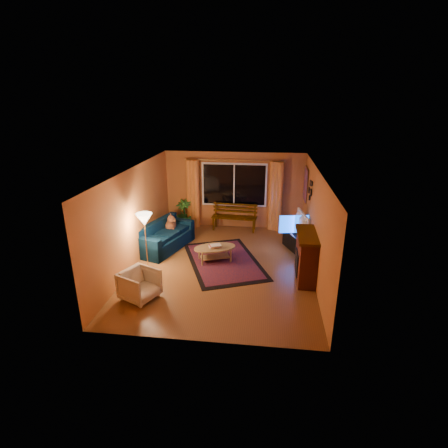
# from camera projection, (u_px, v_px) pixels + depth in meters

# --- Properties ---
(floor) EXTENTS (4.50, 6.00, 0.02)m
(floor) POSITION_uv_depth(u_px,v_px,m) (223.00, 266.00, 9.06)
(floor) COLOR brown
(floor) RESTS_ON ground
(ceiling) EXTENTS (4.50, 6.00, 0.02)m
(ceiling) POSITION_uv_depth(u_px,v_px,m) (222.00, 170.00, 8.20)
(ceiling) COLOR white
(ceiling) RESTS_ON ground
(wall_back) EXTENTS (4.50, 0.02, 2.50)m
(wall_back) POSITION_uv_depth(u_px,v_px,m) (234.00, 190.00, 11.44)
(wall_back) COLOR #C17137
(wall_back) RESTS_ON ground
(wall_left) EXTENTS (0.02, 6.00, 2.50)m
(wall_left) POSITION_uv_depth(u_px,v_px,m) (135.00, 217.00, 8.89)
(wall_left) COLOR #C17137
(wall_left) RESTS_ON ground
(wall_right) EXTENTS (0.02, 6.00, 2.50)m
(wall_right) POSITION_uv_depth(u_px,v_px,m) (316.00, 224.00, 8.37)
(wall_right) COLOR #C17137
(wall_right) RESTS_ON ground
(window) EXTENTS (2.00, 0.02, 1.30)m
(window) POSITION_uv_depth(u_px,v_px,m) (234.00, 185.00, 11.31)
(window) COLOR black
(window) RESTS_ON wall_back
(curtain_rod) EXTENTS (3.20, 0.03, 0.03)m
(curtain_rod) POSITION_uv_depth(u_px,v_px,m) (234.00, 160.00, 11.00)
(curtain_rod) COLOR #BF8C3F
(curtain_rod) RESTS_ON wall_back
(curtain_left) EXTENTS (0.36, 0.36, 2.24)m
(curtain_left) POSITION_uv_depth(u_px,v_px,m) (193.00, 194.00, 11.52)
(curtain_left) COLOR orange
(curtain_left) RESTS_ON ground
(curtain_right) EXTENTS (0.36, 0.36, 2.24)m
(curtain_right) POSITION_uv_depth(u_px,v_px,m) (276.00, 197.00, 11.21)
(curtain_right) COLOR orange
(curtain_right) RESTS_ON ground
(bench) EXTENTS (1.48, 0.54, 0.44)m
(bench) POSITION_uv_depth(u_px,v_px,m) (234.00, 224.00, 11.45)
(bench) COLOR #361D00
(bench) RESTS_ON ground
(potted_plant) EXTENTS (0.66, 0.66, 0.94)m
(potted_plant) POSITION_uv_depth(u_px,v_px,m) (184.00, 213.00, 11.65)
(potted_plant) COLOR #235B1E
(potted_plant) RESTS_ON ground
(sofa) EXTENTS (1.37, 2.08, 0.78)m
(sofa) POSITION_uv_depth(u_px,v_px,m) (165.00, 236.00, 9.99)
(sofa) COLOR black
(sofa) RESTS_ON ground
(dog) EXTENTS (0.48, 0.55, 0.50)m
(dog) POSITION_uv_depth(u_px,v_px,m) (171.00, 223.00, 10.30)
(dog) COLOR brown
(dog) RESTS_ON sofa
(armchair) EXTENTS (0.89, 0.91, 0.72)m
(armchair) POSITION_uv_depth(u_px,v_px,m) (140.00, 284.00, 7.48)
(armchair) COLOR beige
(armchair) RESTS_ON ground
(floor_lamp) EXTENTS (0.30, 0.30, 1.48)m
(floor_lamp) POSITION_uv_depth(u_px,v_px,m) (146.00, 242.00, 8.66)
(floor_lamp) COLOR #BF8C3F
(floor_lamp) RESTS_ON ground
(rug) EXTENTS (2.64, 3.20, 0.02)m
(rug) POSITION_uv_depth(u_px,v_px,m) (224.00, 261.00, 9.32)
(rug) COLOR maroon
(rug) RESTS_ON ground
(coffee_table) EXTENTS (1.45, 1.45, 0.40)m
(coffee_table) POSITION_uv_depth(u_px,v_px,m) (215.00, 254.00, 9.27)
(coffee_table) COLOR #997E4E
(coffee_table) RESTS_ON ground
(tv_console) EXTENTS (0.80, 1.19, 0.47)m
(tv_console) POSITION_uv_depth(u_px,v_px,m) (297.00, 243.00, 9.90)
(tv_console) COLOR black
(tv_console) RESTS_ON ground
(television) EXTENTS (0.34, 1.12, 0.64)m
(television) POSITION_uv_depth(u_px,v_px,m) (299.00, 224.00, 9.71)
(television) COLOR black
(television) RESTS_ON tv_console
(fireplace) EXTENTS (0.40, 1.20, 1.10)m
(fireplace) POSITION_uv_depth(u_px,v_px,m) (306.00, 257.00, 8.26)
(fireplace) COLOR maroon
(fireplace) RESTS_ON ground
(mirror_cluster) EXTENTS (0.06, 0.60, 0.56)m
(mirror_cluster) POSITION_uv_depth(u_px,v_px,m) (310.00, 189.00, 9.40)
(mirror_cluster) COLOR black
(mirror_cluster) RESTS_ON wall_right
(painting) EXTENTS (0.04, 0.76, 0.96)m
(painting) POSITION_uv_depth(u_px,v_px,m) (306.00, 184.00, 10.52)
(painting) COLOR #E14926
(painting) RESTS_ON wall_right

